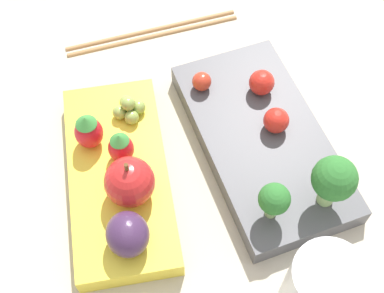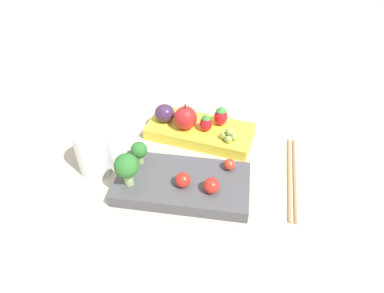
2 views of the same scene
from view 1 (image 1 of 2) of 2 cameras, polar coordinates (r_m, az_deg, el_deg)
name	(u,v)px [view 1 (image 1 of 2)]	position (r m, az deg, el deg)	size (l,w,h in m)	color
ground_plane	(184,157)	(0.56, -0.90, -1.14)	(4.00, 4.00, 0.00)	#BCB29E
bento_box_savoury	(262,141)	(0.56, 7.47, 0.63)	(0.23, 0.12, 0.02)	#4C4C51
bento_box_fruit	(119,176)	(0.54, -7.78, -3.17)	(0.23, 0.13, 0.02)	yellow
broccoli_floret_0	(334,180)	(0.49, 14.90, -3.45)	(0.04, 0.04, 0.06)	#93B770
broccoli_floret_1	(274,200)	(0.48, 8.76, -5.64)	(0.03, 0.03, 0.04)	#93B770
cherry_tomato_0	(202,81)	(0.57, 1.04, 6.95)	(0.02, 0.02, 0.02)	red
cherry_tomato_1	(276,120)	(0.54, 8.97, 2.76)	(0.03, 0.03, 0.03)	red
cherry_tomato_2	(262,82)	(0.57, 7.44, 6.79)	(0.03, 0.03, 0.03)	red
apple	(130,182)	(0.49, -6.68, -3.77)	(0.05, 0.05, 0.06)	red
strawberry_0	(121,147)	(0.52, -7.60, -0.07)	(0.02, 0.02, 0.04)	red
strawberry_1	(88,131)	(0.53, -10.99, 1.63)	(0.03, 0.03, 0.04)	red
plum	(128,234)	(0.47, -6.89, -9.28)	(0.04, 0.04, 0.04)	#42284C
grape_cluster	(129,109)	(0.55, -6.75, 4.04)	(0.03, 0.03, 0.03)	#8EA84C
drinking_cup	(321,290)	(0.47, 13.57, -14.68)	(0.06, 0.06, 0.08)	silver
chopsticks_pair	(153,32)	(0.66, -4.23, 12.10)	(0.02, 0.21, 0.01)	#A37547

